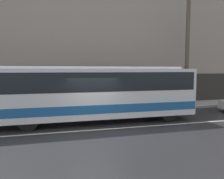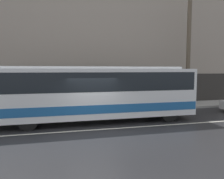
# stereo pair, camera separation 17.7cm
# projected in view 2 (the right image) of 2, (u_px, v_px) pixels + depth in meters

# --- Properties ---
(ground_plane) EXTENTS (60.00, 60.00, 0.00)m
(ground_plane) POSITION_uv_depth(u_px,v_px,m) (94.00, 130.00, 10.59)
(ground_plane) COLOR #262628
(sidewalk) EXTENTS (60.00, 2.68, 0.15)m
(sidewalk) POSITION_uv_depth(u_px,v_px,m) (82.00, 109.00, 15.75)
(sidewalk) COLOR #A09E99
(sidewalk) RESTS_ON ground_plane
(building_facade) EXTENTS (60.00, 0.35, 10.27)m
(building_facade) POSITION_uv_depth(u_px,v_px,m) (79.00, 43.00, 16.73)
(building_facade) COLOR gray
(building_facade) RESTS_ON ground_plane
(lane_stripe) EXTENTS (54.00, 0.14, 0.01)m
(lane_stripe) POSITION_uv_depth(u_px,v_px,m) (94.00, 130.00, 10.59)
(lane_stripe) COLOR beige
(lane_stripe) RESTS_ON ground_plane
(transit_bus) EXTENTS (11.47, 2.52, 3.08)m
(transit_bus) POSITION_uv_depth(u_px,v_px,m) (93.00, 91.00, 12.19)
(transit_bus) COLOR white
(transit_bus) RESTS_ON ground_plane
(utility_pole_near) EXTENTS (0.32, 0.32, 8.87)m
(utility_pole_near) POSITION_uv_depth(u_px,v_px,m) (189.00, 48.00, 16.84)
(utility_pole_near) COLOR brown
(utility_pole_near) RESTS_ON sidewalk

